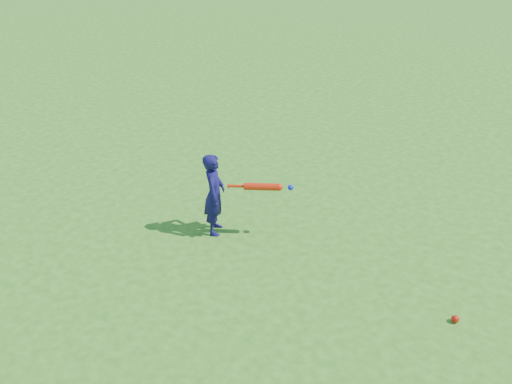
{
  "coord_description": "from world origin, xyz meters",
  "views": [
    {
      "loc": [
        3.91,
        -4.64,
        3.87
      ],
      "look_at": [
        1.06,
        0.52,
        0.57
      ],
      "focal_mm": 40.0,
      "sensor_mm": 36.0,
      "label": 1
    }
  ],
  "objects": [
    {
      "name": "ground_ball_red",
      "position": [
        3.56,
        0.05,
        0.04
      ],
      "size": [
        0.08,
        0.08,
        0.08
      ],
      "primitive_type": "sphere",
      "color": "red",
      "rests_on": "ground"
    },
    {
      "name": "bat_swing",
      "position": [
        1.17,
        0.52,
        0.67
      ],
      "size": [
        0.71,
        0.38,
        0.09
      ],
      "rotation": [
        0.0,
        0.0,
        0.45
      ],
      "color": "red",
      "rests_on": "ground"
    },
    {
      "name": "child",
      "position": [
        0.61,
        0.3,
        0.52
      ],
      "size": [
        0.39,
        0.45,
        1.04
      ],
      "primitive_type": "imported",
      "rotation": [
        0.0,
        0.0,
        2.0
      ],
      "color": "#15104C",
      "rests_on": "ground"
    },
    {
      "name": "ground",
      "position": [
        0.0,
        0.0,
        0.0
      ],
      "size": [
        80.0,
        80.0,
        0.0
      ],
      "primitive_type": "plane",
      "color": "#30721B",
      "rests_on": "ground"
    }
  ]
}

